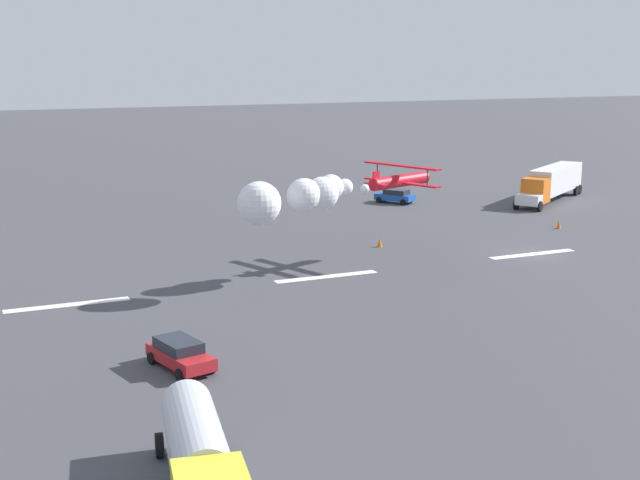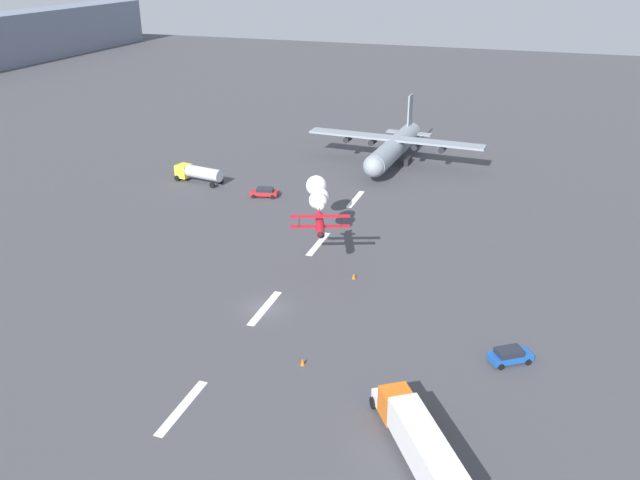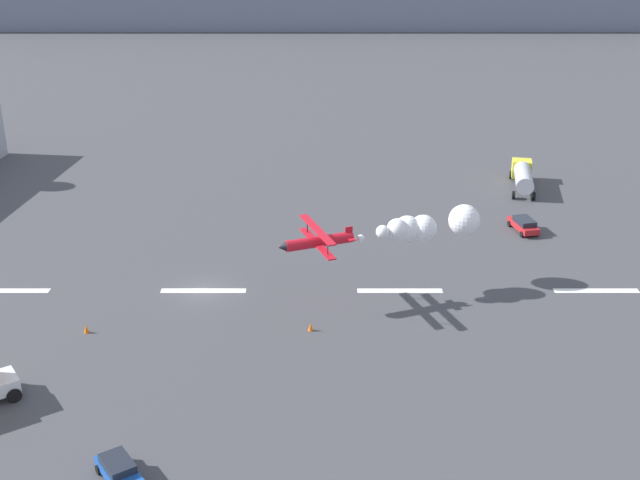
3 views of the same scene
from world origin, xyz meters
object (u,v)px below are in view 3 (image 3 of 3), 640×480
traffic_cone_far (311,327)px  traffic_cone_near (87,329)px  fuel_tanker_truck (523,176)px  followme_car_yellow (119,470)px  airport_staff_sedan (524,224)px  stunt_biplane_red (421,227)px

traffic_cone_far → traffic_cone_near: bearing=-178.9°
fuel_tanker_truck → followme_car_yellow: fuel_tanker_truck is taller
followme_car_yellow → airport_staff_sedan: same height
followme_car_yellow → traffic_cone_near: followme_car_yellow is taller
followme_car_yellow → traffic_cone_near: 20.28m
traffic_cone_far → stunt_biplane_red: bearing=39.0°
airport_staff_sedan → traffic_cone_far: bearing=-136.4°
stunt_biplane_red → traffic_cone_far: size_ratio=24.98×
followme_car_yellow → traffic_cone_near: (-7.04, 19.01, -0.44)m
followme_car_yellow → fuel_tanker_truck: bearing=55.3°
fuel_tanker_truck → stunt_biplane_red: bearing=-120.2°
stunt_biplane_red → traffic_cone_near: 30.85m
airport_staff_sedan → traffic_cone_near: size_ratio=6.32×
traffic_cone_far → followme_car_yellow: bearing=-121.9°
fuel_tanker_truck → traffic_cone_far: 44.08m
stunt_biplane_red → fuel_tanker_truck: size_ratio=2.04×
airport_staff_sedan → traffic_cone_near: bearing=-152.1°
stunt_biplane_red → traffic_cone_far: stunt_biplane_red is taller
traffic_cone_near → airport_staff_sedan: bearing=27.9°
fuel_tanker_truck → traffic_cone_near: (-45.08, -35.95, -1.37)m
fuel_tanker_truck → followme_car_yellow: 66.85m
airport_staff_sedan → traffic_cone_far: airport_staff_sedan is taller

